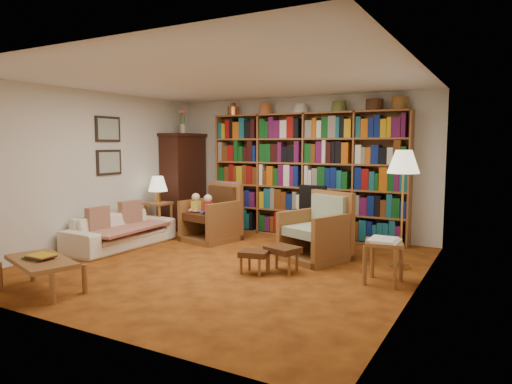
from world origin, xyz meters
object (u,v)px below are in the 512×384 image
Objects in this scene: wheelchair at (309,219)px; footstool_a at (283,251)px; floor_lamp at (403,167)px; side_table_papers at (384,249)px; footstool_b at (254,255)px; armchair_sage at (318,234)px; sofa at (121,231)px; armchair_leather at (214,217)px; coffee_table at (41,263)px; side_table_lamp at (158,211)px.

footstool_a is at bearing -79.98° from wheelchair.
wheelchair is at bearing 158.94° from floor_lamp.
footstool_a is (-1.29, -0.95, -1.08)m from floor_lamp.
wheelchair is at bearing 100.02° from footstool_a.
side_table_papers is 1.32× the size of footstool_b.
floor_lamp is (1.15, 0.08, 0.99)m from armchair_sage.
armchair_leather is (0.99, 1.20, 0.14)m from sofa.
footstool_a reaches higher than footstool_b.
wheelchair is 0.89× the size of coffee_table.
floor_lamp reaches higher than side_table_papers.
armchair_leather is 3.36m from floor_lamp.
floor_lamp is 1.93m from footstool_a.
coffee_table reaches higher than footstool_b.
armchair_leather is 1.01× the size of wheelchair.
footstool_b is at bearing -95.10° from sofa.
floor_lamp is at bearing -76.70° from sofa.
side_table_papers is at bearing 14.15° from footstool_b.
floor_lamp is 1.43× the size of coffee_table.
coffee_table is (0.99, -3.10, -0.11)m from side_table_lamp.
armchair_leather is 0.90× the size of coffee_table.
side_table_lamp is at bearing -170.40° from armchair_leather.
side_table_papers reaches higher than footstool_b.
armchair_sage is 2.61× the size of footstool_b.
coffee_table is at bearing -126.72° from armchair_sage.
side_table_lamp is 3.03m from footstool_b.
armchair_sage is 1.33m from side_table_papers.
coffee_table is (-2.02, -2.03, 0.06)m from footstool_a.
side_table_papers is (4.26, -0.92, -0.02)m from side_table_lamp.
coffee_table is at bearing -155.56° from sofa.
sofa is 1.67× the size of coffee_table.
sofa is at bearing 173.62° from footstool_b.
footstool_a is 0.38m from footstool_b.
side_table_lamp is 4.40m from floor_lamp.
armchair_leather is 2.22m from footstool_b.
side_table_lamp is 1.27× the size of footstool_a.
coffee_table is (0.89, -2.08, 0.06)m from sofa.
side_table_lamp is 1.48× the size of footstool_b.
side_table_papers is (1.11, -0.72, 0.05)m from armchair_sage.
footstool_a is at bearing -33.19° from armchair_leather.
floor_lamp is (1.57, -0.60, 0.91)m from wheelchair.
armchair_sage reaches higher than footstool_b.
armchair_sage is 1.20m from footstool_b.
sofa is 3.03× the size of side_table_lamp.
side_table_papers is 0.49× the size of coffee_table.
floor_lamp reaches higher than side_table_lamp.
wheelchair is 2.07m from side_table_papers.
wheelchair reaches higher than footstool_a.
armchair_sage reaches higher than side_table_lamp.
armchair_sage is at bearing -3.68° from side_table_lamp.
sofa is 1.84× the size of armchair_leather.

